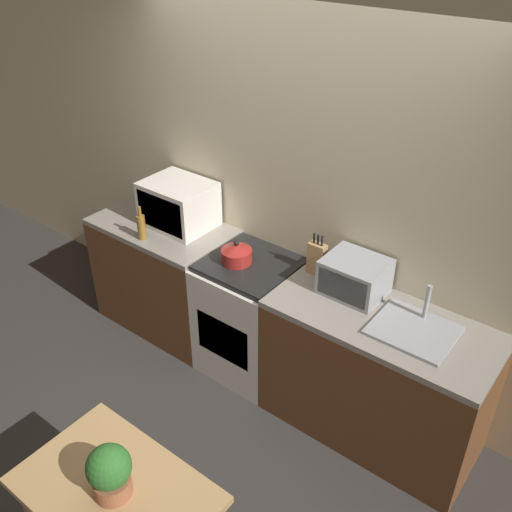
% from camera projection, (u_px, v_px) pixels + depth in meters
% --- Properties ---
extents(ground_plane, '(16.00, 16.00, 0.00)m').
position_uv_depth(ground_plane, '(204.00, 427.00, 3.77)').
color(ground_plane, '#33302D').
extents(wall_back, '(10.00, 0.06, 2.60)m').
position_uv_depth(wall_back, '(298.00, 196.00, 3.75)').
color(wall_back, beige).
rests_on(wall_back, ground_plane).
extents(counter_left_run, '(1.08, 0.62, 0.90)m').
position_uv_depth(counter_left_run, '(167.00, 275.00, 4.49)').
color(counter_left_run, brown).
rests_on(counter_left_run, ground_plane).
extents(counter_right_run, '(1.35, 0.62, 0.90)m').
position_uv_depth(counter_right_run, '(374.00, 376.00, 3.54)').
color(counter_right_run, brown).
rests_on(counter_right_run, ground_plane).
extents(stove_range, '(0.61, 0.62, 0.90)m').
position_uv_depth(stove_range, '(250.00, 316.00, 4.05)').
color(stove_range, silver).
rests_on(stove_range, ground_plane).
extents(kettle, '(0.21, 0.21, 0.16)m').
position_uv_depth(kettle, '(237.00, 253.00, 3.78)').
color(kettle, maroon).
rests_on(kettle, stove_range).
extents(microwave, '(0.49, 0.39, 0.34)m').
position_uv_depth(microwave, '(178.00, 204.00, 4.16)').
color(microwave, silver).
rests_on(microwave, counter_left_run).
extents(bottle, '(0.06, 0.06, 0.25)m').
position_uv_depth(bottle, '(141.00, 226.00, 4.02)').
color(bottle, olive).
rests_on(bottle, counter_left_run).
extents(knife_block, '(0.12, 0.06, 0.29)m').
position_uv_depth(knife_block, '(317.00, 258.00, 3.64)').
color(knife_block, tan).
rests_on(knife_block, counter_right_run).
extents(toaster_oven, '(0.37, 0.32, 0.23)m').
position_uv_depth(toaster_oven, '(354.00, 277.00, 3.47)').
color(toaster_oven, '#999BA0').
rests_on(toaster_oven, counter_right_run).
extents(sink_basin, '(0.45, 0.39, 0.24)m').
position_uv_depth(sink_basin, '(414.00, 329.00, 3.20)').
color(sink_basin, '#999BA0').
rests_on(sink_basin, counter_right_run).
extents(dining_table, '(0.89, 0.58, 0.75)m').
position_uv_depth(dining_table, '(118.00, 504.00, 2.59)').
color(dining_table, tan).
rests_on(dining_table, ground_plane).
extents(potted_plant, '(0.20, 0.20, 0.27)m').
position_uv_depth(potted_plant, '(110.00, 472.00, 2.44)').
color(potted_plant, '#9E5B3D').
rests_on(potted_plant, dining_table).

